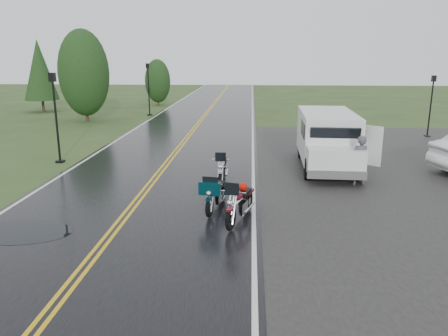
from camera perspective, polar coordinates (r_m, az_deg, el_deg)
name	(u,v)px	position (r m, az deg, el deg)	size (l,w,h in m)	color
ground	(126,216)	(13.43, -12.62, -6.08)	(120.00, 120.00, 0.00)	#2D471E
road	(180,147)	(22.83, -5.79, 2.73)	(8.00, 100.00, 0.04)	black
parking_pad	(436,176)	(19.13, 25.95, -1.00)	(14.00, 24.00, 0.03)	black
motorcycle_red	(231,210)	(11.68, 0.87, -5.49)	(0.80, 2.20, 1.30)	#570915
motorcycle_teal	(209,199)	(12.65, -1.92, -4.12)	(0.74, 2.04, 1.21)	#042A32
motorcycle_silver	(220,172)	(15.48, -0.48, -0.56)	(0.77, 2.10, 1.24)	#B7BAC0
van_white	(309,149)	(16.82, 11.08, 2.39)	(2.28, 6.07, 2.39)	white
person_at_van	(359,161)	(16.58, 17.28, 0.85)	(0.67, 0.44, 1.84)	#4B4A4F
lamp_post_near_left	(56,118)	(20.53, -21.08, 6.10)	(0.34, 0.34, 3.98)	black
lamp_post_far_left	(149,89)	(35.40, -9.81, 10.08)	(0.35, 0.35, 4.11)	black
lamp_post_far_right	(431,106)	(28.18, 25.38, 7.30)	(0.31, 0.31, 3.59)	black
tree_left_mid	(85,82)	(33.31, -17.76, 10.59)	(3.55, 3.55, 5.55)	#1E3D19
tree_left_far	(158,86)	(42.71, -8.64, 10.57)	(2.41, 2.41, 3.70)	#1E3D19
pine_left_far	(40,77)	(40.24, -22.88, 10.90)	(2.79, 2.79, 5.81)	#1E3D19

